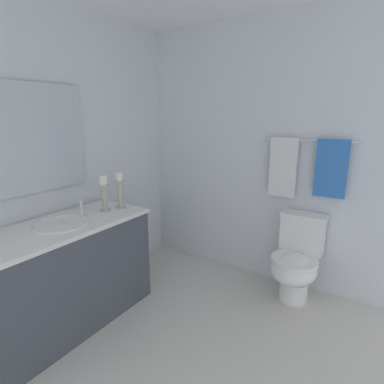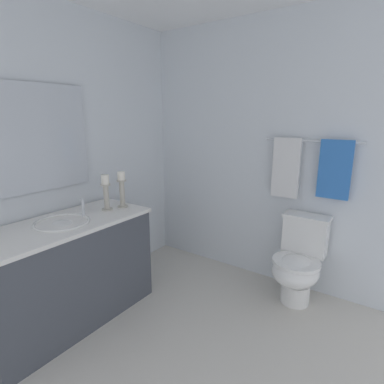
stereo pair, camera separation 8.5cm
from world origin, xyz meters
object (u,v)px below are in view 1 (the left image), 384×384
object	(u,v)px
candle_holder_tall	(120,189)
toilet	(296,261)
vanity_cabinet	(66,275)
towel_center	(331,169)
sink_basin	(61,229)
towel_bar	(309,141)
towel_near_vanity	(283,167)
mirror	(28,139)
candle_holder_short	(104,192)

from	to	relation	value
candle_holder_tall	toilet	xyz separation A→B (m)	(1.33, 0.73, -0.61)
vanity_cabinet	towel_center	world-z (taller)	towel_center
vanity_cabinet	toilet	xyz separation A→B (m)	(1.39, 1.27, -0.04)
sink_basin	towel_bar	xyz separation A→B (m)	(1.36, 1.49, 0.60)
vanity_cabinet	towel_near_vanity	bearing A→B (deg)	51.78
toilet	towel_center	size ratio (longest dim) A/B	1.55
sink_basin	mirror	size ratio (longest dim) A/B	0.44
mirror	candle_holder_tall	size ratio (longest dim) A/B	2.97
mirror	towel_bar	world-z (taller)	mirror
sink_basin	towel_bar	world-z (taller)	towel_bar
candle_holder_tall	toilet	distance (m)	1.63
vanity_cabinet	towel_near_vanity	distance (m)	2.01
toilet	towel_bar	bearing A→B (deg)	98.28
towel_near_vanity	candle_holder_tall	bearing A→B (deg)	-139.62
towel_bar	vanity_cabinet	bearing A→B (deg)	-132.34
sink_basin	towel_near_vanity	size ratio (longest dim) A/B	0.76
mirror	vanity_cabinet	bearing A→B (deg)	-0.01
candle_holder_tall	candle_holder_short	size ratio (longest dim) A/B	1.03
towel_center	towel_near_vanity	bearing A→B (deg)	180.00
mirror	candle_holder_tall	xyz separation A→B (m)	(0.34, 0.54, -0.44)
sink_basin	candle_holder_short	size ratio (longest dim) A/B	1.34
vanity_cabinet	candle_holder_short	distance (m)	0.69
towel_bar	candle_holder_tall	bearing A→B (deg)	-143.73
mirror	candle_holder_short	xyz separation A→B (m)	(0.30, 0.40, -0.44)
candle_holder_tall	towel_near_vanity	xyz separation A→B (m)	(1.10, 0.93, 0.16)
sink_basin	towel_center	size ratio (longest dim) A/B	0.83
vanity_cabinet	toilet	size ratio (longest dim) A/B	1.76
candle_holder_short	toilet	bearing A→B (deg)	32.25
toilet	mirror	bearing A→B (deg)	-142.78
mirror	candle_holder_tall	bearing A→B (deg)	57.61
candle_holder_tall	vanity_cabinet	bearing A→B (deg)	-96.66
sink_basin	towel_center	xyz separation A→B (m)	(1.56, 1.47, 0.38)
vanity_cabinet	mirror	distance (m)	1.05
sink_basin	towel_center	distance (m)	2.18
towel_bar	towel_center	bearing A→B (deg)	-5.17
towel_bar	toilet	bearing A→B (deg)	-81.72
towel_bar	towel_center	distance (m)	0.30
vanity_cabinet	sink_basin	world-z (taller)	sink_basin
vanity_cabinet	sink_basin	bearing A→B (deg)	90.00
mirror	candle_holder_short	world-z (taller)	mirror
towel_near_vanity	towel_center	size ratio (longest dim) A/B	1.10
vanity_cabinet	candle_holder_tall	size ratio (longest dim) A/B	4.26
towel_bar	mirror	bearing A→B (deg)	-137.70
towel_bar	towel_center	xyz separation A→B (m)	(0.20, -0.02, -0.22)
candle_holder_short	towel_center	distance (m)	1.88
mirror	candle_holder_short	bearing A→B (deg)	53.42
candle_holder_tall	candle_holder_short	distance (m)	0.14
mirror	towel_near_vanity	distance (m)	2.08
candle_holder_short	towel_bar	xyz separation A→B (m)	(1.34, 1.09, 0.41)
toilet	towel_center	world-z (taller)	towel_center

